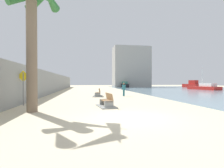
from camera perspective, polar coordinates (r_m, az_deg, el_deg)
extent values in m
plane|color=beige|center=(26.24, -4.36, -3.12)|extent=(120.00, 120.00, 0.00)
cube|color=gray|center=(26.60, -20.67, 0.30)|extent=(0.80, 64.00, 3.18)
cylinder|color=#7A6651|center=(11.04, -25.68, 8.61)|extent=(0.61, 0.61, 6.61)
cone|color=#2D6B33|center=(12.82, -23.07, 24.96)|extent=(2.19, 1.26, 1.56)
cube|color=gray|center=(11.30, -1.09, -7.06)|extent=(0.62, 0.28, 0.50)
cube|color=gray|center=(12.64, -2.84, -6.22)|extent=(0.62, 0.28, 0.50)
cube|color=#997047|center=(11.95, -2.02, -5.65)|extent=(0.71, 1.65, 0.06)
cube|color=#997047|center=(11.98, -0.95, -4.29)|extent=(0.37, 1.61, 0.50)
cube|color=gray|center=(12.00, -2.02, -7.60)|extent=(1.37, 2.23, 0.08)
cube|color=gray|center=(19.71, -5.05, -3.70)|extent=(0.62, 0.28, 0.50)
cube|color=gray|center=(21.11, -4.80, -3.41)|extent=(0.62, 0.28, 0.50)
cube|color=#997047|center=(20.39, -4.92, -2.98)|extent=(0.72, 1.65, 0.06)
cube|color=#997047|center=(20.36, -4.28, -2.20)|extent=(0.38, 1.61, 0.50)
cube|color=gray|center=(20.43, -4.92, -4.13)|extent=(1.38, 2.23, 0.08)
cylinder|color=teal|center=(20.82, 4.21, -3.01)|extent=(0.12, 0.12, 0.82)
cylinder|color=teal|center=(20.87, 3.88, -3.00)|extent=(0.12, 0.12, 0.82)
cube|color=teal|center=(20.81, 4.05, -1.07)|extent=(0.36, 0.34, 0.58)
sphere|color=#936B4C|center=(20.80, 4.05, 0.12)|extent=(0.22, 0.22, 0.22)
cylinder|color=teal|center=(20.71, 4.60, -1.00)|extent=(0.09, 0.09, 0.52)
cylinder|color=teal|center=(20.90, 3.50, -0.98)|extent=(0.09, 0.09, 0.52)
cube|color=red|center=(42.29, 28.74, -1.20)|extent=(3.54, 7.40, 0.71)
cube|color=white|center=(41.56, 29.83, -0.25)|extent=(2.17, 3.36, 0.72)
cylinder|color=silver|center=(42.52, 28.40, 2.42)|extent=(0.12, 0.12, 4.64)
cube|color=black|center=(52.28, 4.36, -0.56)|extent=(3.07, 4.38, 1.04)
cube|color=#337060|center=(51.66, 4.40, 0.43)|extent=(1.96, 2.04, 0.78)
cube|color=red|center=(57.43, 25.38, -0.51)|extent=(3.16, 5.78, 1.05)
cube|color=red|center=(56.85, 25.98, 0.59)|extent=(1.93, 2.65, 1.17)
cylinder|color=slate|center=(14.28, -27.98, -1.45)|extent=(0.08, 0.08, 2.51)
cube|color=yellow|center=(14.28, -28.01, 2.37)|extent=(0.85, 0.03, 0.85)
cube|color=#9E9E99|center=(56.43, 6.56, 5.73)|extent=(12.00, 6.00, 13.31)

